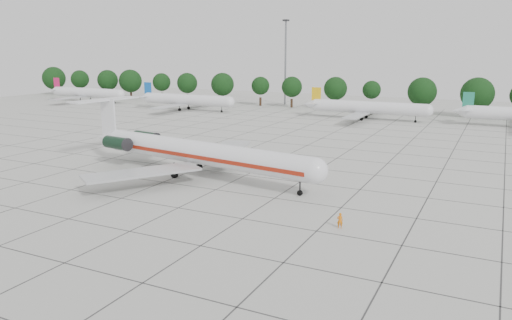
{
  "coord_description": "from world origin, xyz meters",
  "views": [
    {
      "loc": [
        30.81,
        -50.93,
        17.15
      ],
      "look_at": [
        3.92,
        3.32,
        3.5
      ],
      "focal_mm": 35.0,
      "sensor_mm": 36.0,
      "label": 1
    }
  ],
  "objects_px": {
    "bg_airliner_a": "(87,93)",
    "bg_airliner_b": "(186,100)",
    "ground_crew": "(340,221)",
    "main_airliner": "(190,151)",
    "floodlight_mast": "(285,57)",
    "bg_airliner_c": "(368,108)"
  },
  "relations": [
    {
      "from": "bg_airliner_a",
      "to": "floodlight_mast",
      "type": "relative_size",
      "value": 1.11
    },
    {
      "from": "main_airliner",
      "to": "bg_airliner_c",
      "type": "relative_size",
      "value": 1.43
    },
    {
      "from": "bg_airliner_a",
      "to": "bg_airliner_c",
      "type": "height_order",
      "value": "same"
    },
    {
      "from": "ground_crew",
      "to": "bg_airliner_a",
      "type": "distance_m",
      "value": 132.16
    },
    {
      "from": "floodlight_mast",
      "to": "ground_crew",
      "type": "bearing_deg",
      "value": -64.08
    },
    {
      "from": "ground_crew",
      "to": "floodlight_mast",
      "type": "bearing_deg",
      "value": -84.71
    },
    {
      "from": "ground_crew",
      "to": "bg_airliner_b",
      "type": "relative_size",
      "value": 0.06
    },
    {
      "from": "ground_crew",
      "to": "bg_airliner_a",
      "type": "height_order",
      "value": "bg_airliner_a"
    },
    {
      "from": "bg_airliner_c",
      "to": "ground_crew",
      "type": "bearing_deg",
      "value": -77.84
    },
    {
      "from": "main_airliner",
      "to": "ground_crew",
      "type": "bearing_deg",
      "value": -15.5
    },
    {
      "from": "main_airliner",
      "to": "floodlight_mast",
      "type": "height_order",
      "value": "floodlight_mast"
    },
    {
      "from": "bg_airliner_b",
      "to": "bg_airliner_c",
      "type": "xyz_separation_m",
      "value": [
        50.13,
        4.01,
        0.0
      ]
    },
    {
      "from": "ground_crew",
      "to": "bg_airliner_c",
      "type": "relative_size",
      "value": 0.06
    },
    {
      "from": "bg_airliner_a",
      "to": "bg_airliner_c",
      "type": "bearing_deg",
      "value": -0.27
    },
    {
      "from": "bg_airliner_b",
      "to": "floodlight_mast",
      "type": "bearing_deg",
      "value": 54.76
    },
    {
      "from": "ground_crew",
      "to": "floodlight_mast",
      "type": "xyz_separation_m",
      "value": [
        -47.74,
        98.22,
        13.5
      ]
    },
    {
      "from": "ground_crew",
      "to": "bg_airliner_b",
      "type": "height_order",
      "value": "bg_airliner_b"
    },
    {
      "from": "bg_airliner_a",
      "to": "bg_airliner_b",
      "type": "bearing_deg",
      "value": -6.1
    },
    {
      "from": "bg_airliner_b",
      "to": "floodlight_mast",
      "type": "relative_size",
      "value": 1.11
    },
    {
      "from": "main_airliner",
      "to": "bg_airliner_b",
      "type": "height_order",
      "value": "main_airliner"
    },
    {
      "from": "bg_airliner_b",
      "to": "bg_airliner_c",
      "type": "bearing_deg",
      "value": 4.58
    },
    {
      "from": "main_airliner",
      "to": "bg_airliner_b",
      "type": "bearing_deg",
      "value": 133.27
    }
  ]
}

